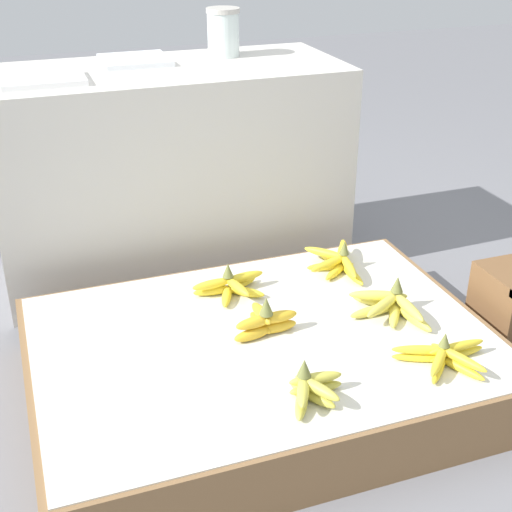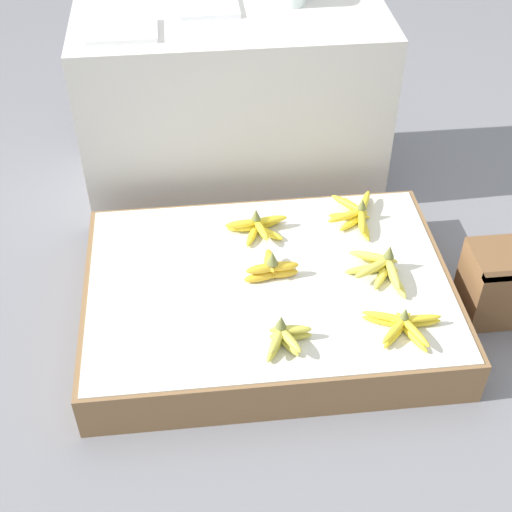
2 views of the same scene
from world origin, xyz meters
TOP-DOWN VIEW (x-y plane):
  - ground_plane at (0.00, 0.00)m, footprint 10.00×10.00m
  - display_platform at (0.00, 0.00)m, footprint 1.23×0.87m
  - back_vendor_table at (-0.04, 0.82)m, footprint 1.19×0.51m
  - banana_bunch_front_midleft at (0.01, -0.29)m, footprint 0.16×0.14m
  - banana_bunch_front_midright at (0.39, -0.27)m, footprint 0.25×0.18m
  - banana_bunch_middle_midleft at (0.01, 0.02)m, footprint 0.19×0.12m
  - banana_bunch_middle_midright at (0.38, -0.01)m, footprint 0.19×0.25m
  - banana_bunch_back_midleft at (-0.01, 0.25)m, footprint 0.23×0.16m
  - banana_bunch_back_midright at (0.36, 0.28)m, footprint 0.20×0.26m
  - foam_tray_white at (-0.44, 0.73)m, footprint 0.25×0.19m
  - foam_tray_dark at (-0.12, 0.92)m, footprint 0.22×0.22m

SIDE VIEW (x-z plane):
  - ground_plane at x=0.00m, z-range 0.00..0.00m
  - display_platform at x=0.00m, z-range 0.00..0.17m
  - banana_bunch_front_midright at x=0.39m, z-range 0.16..0.24m
  - banana_bunch_back_midright at x=0.36m, z-range 0.15..0.25m
  - banana_bunch_back_midleft at x=-0.01m, z-range 0.15..0.25m
  - banana_bunch_middle_midright at x=0.38m, z-range 0.15..0.26m
  - banana_bunch_front_midleft at x=0.01m, z-range 0.16..0.26m
  - banana_bunch_middle_midleft at x=0.01m, z-range 0.15..0.27m
  - back_vendor_table at x=-0.04m, z-range 0.00..0.73m
  - foam_tray_dark at x=-0.12m, z-range 0.73..0.74m
  - foam_tray_white at x=-0.44m, z-range 0.73..0.74m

